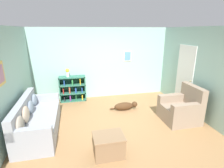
{
  "coord_description": "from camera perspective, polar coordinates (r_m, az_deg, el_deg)",
  "views": [
    {
      "loc": [
        -1.01,
        -4.17,
        2.5
      ],
      "look_at": [
        0.0,
        0.4,
        1.05
      ],
      "focal_mm": 28.0,
      "sensor_mm": 36.0,
      "label": 1
    }
  ],
  "objects": [
    {
      "name": "wall_left",
      "position": [
        4.6,
        -31.47,
        -0.48
      ],
      "size": [
        0.13,
        5.0,
        2.6
      ],
      "color": "#93BCB2",
      "rests_on": "ground_plane"
    },
    {
      "name": "wall_right",
      "position": [
        5.63,
        27.21,
        2.9
      ],
      "size": [
        0.16,
        5.0,
        2.6
      ],
      "color": "#93BCB2",
      "rests_on": "ground_plane"
    },
    {
      "name": "vase",
      "position": [
        6.34,
        -14.34,
        3.76
      ],
      "size": [
        0.13,
        0.13,
        0.3
      ],
      "color": "silver",
      "rests_on": "bookshelf"
    },
    {
      "name": "couch",
      "position": [
        4.85,
        -23.36,
        -10.91
      ],
      "size": [
        0.85,
        2.07,
        0.89
      ],
      "color": "#9399A3",
      "rests_on": "ground_plane"
    },
    {
      "name": "recliner_chair",
      "position": [
        5.38,
        21.76,
        -7.56
      ],
      "size": [
        0.94,
        0.91,
        1.02
      ],
      "color": "gray",
      "rests_on": "ground_plane"
    },
    {
      "name": "coffee_table",
      "position": [
        3.81,
        -1.09,
        -19.14
      ],
      "size": [
        0.63,
        0.5,
        0.46
      ],
      "color": "#846647",
      "rests_on": "ground_plane"
    },
    {
      "name": "dog",
      "position": [
        5.74,
        4.34,
        -7.18
      ],
      "size": [
        0.92,
        0.23,
        0.26
      ],
      "color": "#472D19",
      "rests_on": "ground_plane"
    },
    {
      "name": "wall_back",
      "position": [
        6.61,
        -3.48,
        6.72
      ],
      "size": [
        5.6,
        0.13,
        2.6
      ],
      "color": "#93BCB2",
      "rests_on": "ground_plane"
    },
    {
      "name": "ground_plane",
      "position": [
        4.97,
        1.02,
        -13.01
      ],
      "size": [
        14.0,
        14.0,
        0.0
      ],
      "primitive_type": "plane",
      "color": "#997047"
    },
    {
      "name": "bookshelf",
      "position": [
        6.53,
        -12.69,
        -1.54
      ],
      "size": [
        0.93,
        0.34,
        0.92
      ],
      "color": "#2D6B56",
      "rests_on": "ground_plane"
    }
  ]
}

